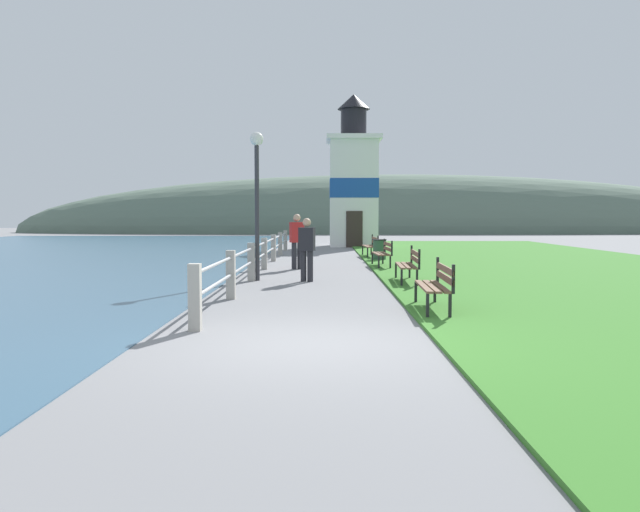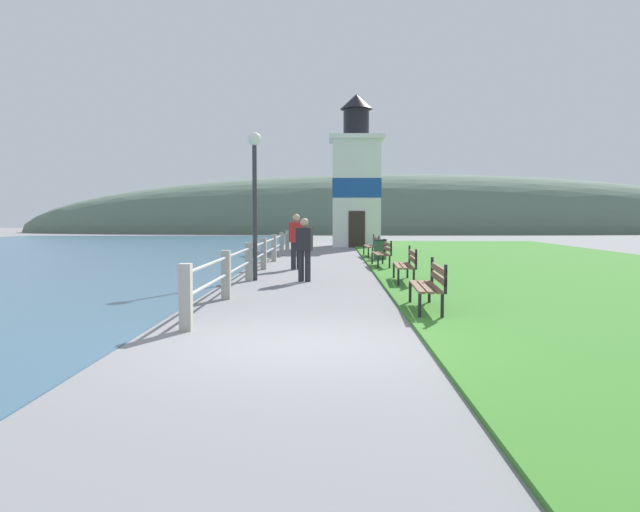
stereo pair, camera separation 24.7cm
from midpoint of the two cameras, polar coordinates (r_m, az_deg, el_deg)
ground_plane at (r=8.52m, az=-2.26°, el=-8.10°), size 160.00×160.00×0.00m
grass_verge at (r=22.92m, az=19.26°, el=-0.79°), size 12.00×39.88×0.06m
seawall_railing at (r=20.27m, az=-5.46°, el=0.41°), size 0.18×21.78×1.02m
park_bench_near at (r=11.40m, az=10.01°, el=-2.41°), size 0.54×1.89×0.94m
park_bench_midway at (r=16.10m, az=7.75°, el=-0.61°), size 0.56×2.01×0.94m
park_bench_far at (r=20.98m, az=5.50°, el=0.40°), size 0.55×1.87×0.94m
park_bench_by_lighthouse at (r=26.07m, az=4.47°, el=1.05°), size 0.56×1.95×0.94m
lighthouse at (r=35.58m, az=2.87°, el=6.70°), size 3.04×3.04×8.56m
person_strolling at (r=20.29m, az=-2.47°, el=1.53°), size 0.50×0.38×1.80m
person_by_railing at (r=16.45m, az=-1.64°, el=0.80°), size 0.45×0.32×1.68m
trash_bin at (r=24.09m, az=5.17°, el=0.55°), size 0.54×0.54×0.84m
lamp_post at (r=16.81m, az=-6.22°, el=7.08°), size 0.36×0.36×3.96m
distant_hillside at (r=65.38m, az=7.13°, el=2.15°), size 80.00×16.00×12.00m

